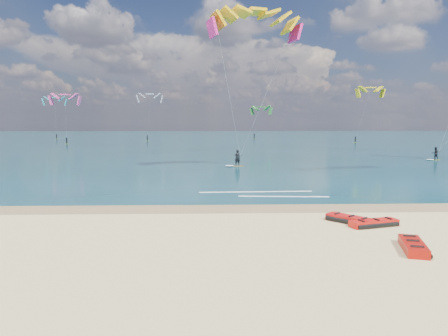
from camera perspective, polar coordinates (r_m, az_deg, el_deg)
The scene contains 9 objects.
ground at distance 58.90m, azimuth -0.43°, elevation 1.89°, with size 320.00×320.00×0.00m, color tan.
wet_sand_strip at distance 22.24m, azimuth 1.65°, elevation -5.80°, with size 320.00×2.40×0.01m, color brown.
sea at distance 122.79m, azimuth -1.08°, elevation 4.31°, with size 320.00×200.00×0.04m, color #0A3539.
packed_kite_left at distance 19.76m, azimuth 20.61°, elevation -7.81°, with size 2.48×0.97×0.35m, color red, non-canonical shape.
packed_kite_mid at distance 20.08m, azimuth 17.43°, elevation -7.46°, with size 2.35×1.05×0.38m, color red, non-canonical shape.
packed_kite_right at distance 16.74m, azimuth 25.38°, elevation -10.60°, with size 2.32×1.08×0.39m, color #A60F07, non-canonical shape.
kitesurfer_main at distance 40.21m, azimuth 3.19°, elevation 12.01°, with size 8.85×7.94×16.52m.
shoreline_foam at distance 26.69m, azimuth 6.21°, elevation -3.67°, with size 8.35×2.39×0.01m.
distant_kites at distance 99.58m, azimuth -6.27°, elevation 6.96°, with size 84.46×30.98×12.43m.
Camera 1 is at (-1.27, -18.69, 4.75)m, focal length 32.00 mm.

